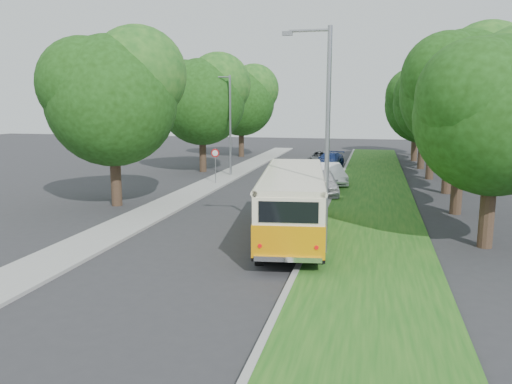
% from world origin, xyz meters
% --- Properties ---
extents(ground, '(120.00, 120.00, 0.00)m').
position_xyz_m(ground, '(0.00, 0.00, 0.00)').
color(ground, '#2C2C2F').
rests_on(ground, ground).
extents(curb, '(0.20, 70.00, 0.15)m').
position_xyz_m(curb, '(3.60, 5.00, 0.07)').
color(curb, gray).
rests_on(curb, ground).
extents(grass_verge, '(4.50, 70.00, 0.13)m').
position_xyz_m(grass_verge, '(5.95, 5.00, 0.07)').
color(grass_verge, '#195216').
rests_on(grass_verge, ground).
extents(sidewalk, '(2.20, 70.00, 0.12)m').
position_xyz_m(sidewalk, '(-4.80, 5.00, 0.06)').
color(sidewalk, gray).
rests_on(sidewalk, ground).
extents(treeline, '(24.27, 41.91, 9.46)m').
position_xyz_m(treeline, '(3.15, 17.99, 5.93)').
color(treeline, '#332319').
rests_on(treeline, ground).
extents(lamppost_near, '(1.71, 0.16, 8.00)m').
position_xyz_m(lamppost_near, '(4.21, -2.50, 4.37)').
color(lamppost_near, gray).
rests_on(lamppost_near, ground).
extents(lamppost_far, '(1.71, 0.16, 7.50)m').
position_xyz_m(lamppost_far, '(-4.70, 16.00, 4.12)').
color(lamppost_far, gray).
rests_on(lamppost_far, ground).
extents(warning_sign, '(0.56, 0.10, 2.50)m').
position_xyz_m(warning_sign, '(-4.50, 11.98, 1.71)').
color(warning_sign, gray).
rests_on(warning_sign, ground).
extents(vintage_bus, '(3.64, 9.67, 2.80)m').
position_xyz_m(vintage_bus, '(2.77, -0.41, 1.40)').
color(vintage_bus, orange).
rests_on(vintage_bus, ground).
extents(car_silver, '(2.53, 4.68, 1.51)m').
position_xyz_m(car_silver, '(2.95, 9.71, 0.76)').
color(car_silver, silver).
rests_on(car_silver, ground).
extents(car_white, '(2.89, 4.70, 1.46)m').
position_xyz_m(car_white, '(3.00, 13.72, 0.73)').
color(car_white, white).
rests_on(car_white, ground).
extents(car_blue, '(2.60, 4.60, 1.26)m').
position_xyz_m(car_blue, '(2.18, 23.40, 0.63)').
color(car_blue, navy).
rests_on(car_blue, ground).
extents(car_grey, '(2.10, 4.50, 1.25)m').
position_xyz_m(car_grey, '(1.34, 24.49, 0.62)').
color(car_grey, '#4F5256').
rests_on(car_grey, ground).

